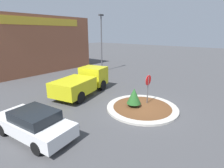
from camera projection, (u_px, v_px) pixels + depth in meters
name	position (u px, v px, depth m)	size (l,w,h in m)	color
ground_plane	(142.00, 109.00, 12.60)	(120.00, 120.00, 0.00)	#474749
traffic_island	(142.00, 108.00, 12.58)	(5.07, 5.07, 0.14)	#BCB7AD
stop_sign	(148.00, 84.00, 12.82)	(0.78, 0.07, 2.34)	#4C4C51
island_shrub	(134.00, 96.00, 12.42)	(1.01, 1.01, 1.37)	brown
utility_truck	(83.00, 82.00, 15.39)	(6.13, 3.56, 2.09)	gold
storefront_building	(35.00, 44.00, 24.37)	(14.62, 6.07, 7.38)	#93563D
parked_sedan_white	(34.00, 123.00, 9.08)	(2.46, 4.88, 1.49)	silver
light_pole	(101.00, 40.00, 23.39)	(0.70, 0.30, 7.51)	#4C4C51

